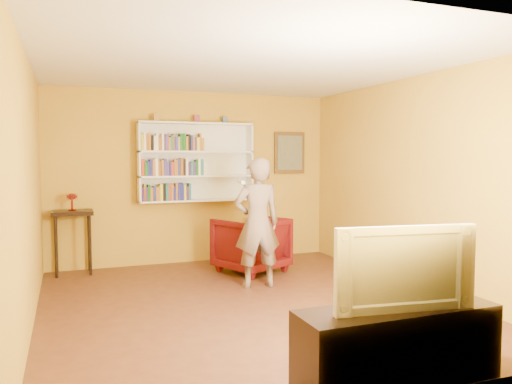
{
  "coord_description": "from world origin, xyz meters",
  "views": [
    {
      "loc": [
        -1.91,
        -5.27,
        1.68
      ],
      "look_at": [
        0.39,
        0.75,
        1.22
      ],
      "focal_mm": 35.0,
      "sensor_mm": 36.0,
      "label": 1
    }
  ],
  "objects_px": {
    "console_table": "(72,222)",
    "tv_cabinet": "(397,344)",
    "armchair": "(251,244)",
    "ruby_lustre": "(72,198)",
    "bookshelf": "(195,162)",
    "person": "(257,223)",
    "television": "(398,266)"
  },
  "relations": [
    {
      "from": "console_table",
      "to": "tv_cabinet",
      "type": "relative_size",
      "value": 0.59
    },
    {
      "from": "armchair",
      "to": "ruby_lustre",
      "type": "bearing_deg",
      "value": -41.42
    },
    {
      "from": "console_table",
      "to": "ruby_lustre",
      "type": "relative_size",
      "value": 3.74
    },
    {
      "from": "tv_cabinet",
      "to": "armchair",
      "type": "bearing_deg",
      "value": 86.68
    },
    {
      "from": "bookshelf",
      "to": "person",
      "type": "xyz_separation_m",
      "value": [
        0.37,
        -1.75,
        -0.76
      ]
    },
    {
      "from": "armchair",
      "to": "tv_cabinet",
      "type": "height_order",
      "value": "armchair"
    },
    {
      "from": "armchair",
      "to": "tv_cabinet",
      "type": "distance_m",
      "value": 3.75
    },
    {
      "from": "bookshelf",
      "to": "television",
      "type": "distance_m",
      "value": 4.73
    },
    {
      "from": "television",
      "to": "tv_cabinet",
      "type": "bearing_deg",
      "value": -172.21
    },
    {
      "from": "console_table",
      "to": "armchair",
      "type": "height_order",
      "value": "console_table"
    },
    {
      "from": "bookshelf",
      "to": "console_table",
      "type": "distance_m",
      "value": 2.03
    },
    {
      "from": "ruby_lustre",
      "to": "television",
      "type": "distance_m",
      "value": 5.02
    },
    {
      "from": "person",
      "to": "television",
      "type": "bearing_deg",
      "value": 94.36
    },
    {
      "from": "console_table",
      "to": "armchair",
      "type": "bearing_deg",
      "value": -17.38
    },
    {
      "from": "console_table",
      "to": "armchair",
      "type": "xyz_separation_m",
      "value": [
        2.43,
        -0.76,
        -0.35
      ]
    },
    {
      "from": "television",
      "to": "console_table",
      "type": "bearing_deg",
      "value": 124.0
    },
    {
      "from": "bookshelf",
      "to": "console_table",
      "type": "height_order",
      "value": "bookshelf"
    },
    {
      "from": "ruby_lustre",
      "to": "television",
      "type": "xyz_separation_m",
      "value": [
        2.22,
        -4.5,
        -0.22
      ]
    },
    {
      "from": "ruby_lustre",
      "to": "tv_cabinet",
      "type": "xyz_separation_m",
      "value": [
        2.22,
        -4.5,
        -0.82
      ]
    },
    {
      "from": "person",
      "to": "tv_cabinet",
      "type": "relative_size",
      "value": 1.07
    },
    {
      "from": "person",
      "to": "console_table",
      "type": "bearing_deg",
      "value": -31.47
    },
    {
      "from": "tv_cabinet",
      "to": "television",
      "type": "bearing_deg",
      "value": 0.0
    },
    {
      "from": "ruby_lustre",
      "to": "person",
      "type": "height_order",
      "value": "person"
    },
    {
      "from": "armchair",
      "to": "television",
      "type": "distance_m",
      "value": 3.77
    },
    {
      "from": "ruby_lustre",
      "to": "armchair",
      "type": "bearing_deg",
      "value": -17.38
    },
    {
      "from": "person",
      "to": "television",
      "type": "height_order",
      "value": "person"
    },
    {
      "from": "person",
      "to": "television",
      "type": "distance_m",
      "value": 2.91
    },
    {
      "from": "tv_cabinet",
      "to": "person",
      "type": "bearing_deg",
      "value": 90.06
    },
    {
      "from": "console_table",
      "to": "person",
      "type": "xyz_separation_m",
      "value": [
        2.21,
        -1.59,
        0.07
      ]
    },
    {
      "from": "ruby_lustre",
      "to": "console_table",
      "type": "bearing_deg",
      "value": -53.13
    },
    {
      "from": "person",
      "to": "armchair",
      "type": "bearing_deg",
      "value": -100.5
    },
    {
      "from": "armchair",
      "to": "television",
      "type": "xyz_separation_m",
      "value": [
        -0.22,
        -3.74,
        0.47
      ]
    }
  ]
}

